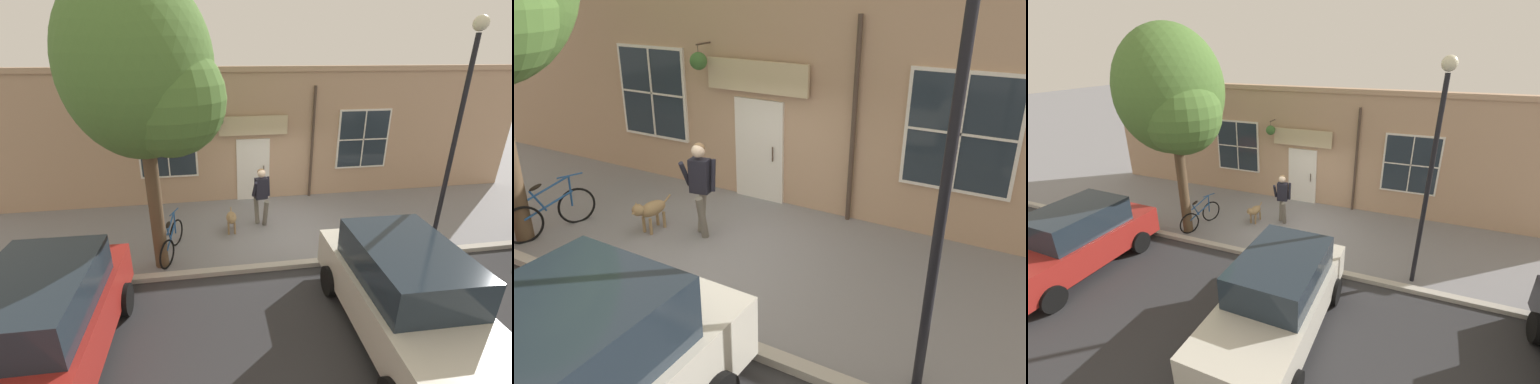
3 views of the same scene
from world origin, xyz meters
The scene contains 6 objects.
ground_plane centered at (0.00, 0.00, 0.00)m, with size 90.00×90.00×0.00m, color gray.
storefront_facade centered at (-2.34, -0.01, 2.17)m, with size 0.95×18.00×4.31m.
pedestrian_walking centered at (-0.25, -0.53, 1.04)m, with size 0.61×0.55×1.73m.
dog_on_leash centered at (0.11, -1.43, 0.43)m, with size 0.98×0.32×0.67m.
leaning_bicycle centered at (1.00, -2.99, 0.38)m, with size 1.70×0.47×1.01m.
street_lamp centered at (1.54, 3.76, 3.49)m, with size 0.32×0.32×5.42m.
Camera 2 is at (6.14, 4.45, 4.22)m, focal length 35.00 mm.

